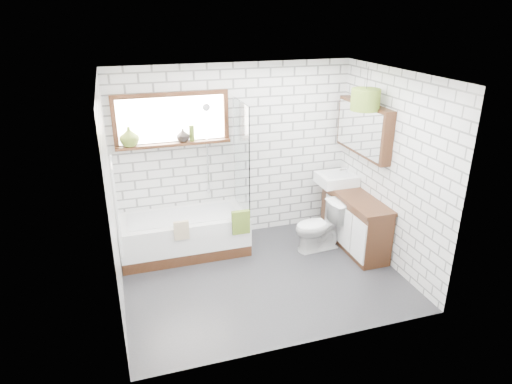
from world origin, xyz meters
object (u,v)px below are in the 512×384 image
object	(u,v)px
vanity	(354,221)
toilet	(319,226)
basin	(336,179)
bathtub	(184,234)
pendant	(365,100)

from	to	relation	value
vanity	toilet	size ratio (longest dim) A/B	1.92
basin	bathtub	bearing A→B (deg)	179.29
vanity	pendant	size ratio (longest dim) A/B	3.67
basin	pendant	world-z (taller)	pendant
bathtub	toilet	world-z (taller)	toilet
vanity	pendant	bearing A→B (deg)	-120.71
toilet	pendant	bearing A→B (deg)	71.71
bathtub	vanity	world-z (taller)	vanity
vanity	toilet	xyz separation A→B (m)	(-0.52, 0.06, -0.03)
basin	pendant	distance (m)	1.38
vanity	toilet	distance (m)	0.52
bathtub	toilet	distance (m)	1.86
vanity	basin	xyz separation A→B (m)	(-0.06, 0.50, 0.46)
toilet	bathtub	bearing A→B (deg)	-108.76
bathtub	basin	bearing A→B (deg)	-0.71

